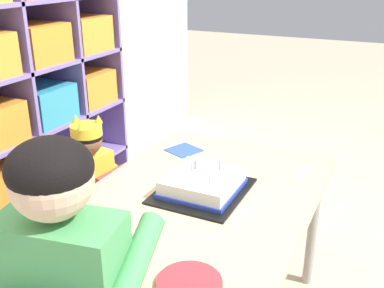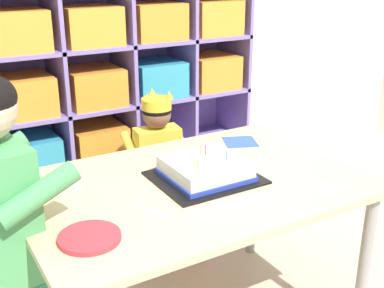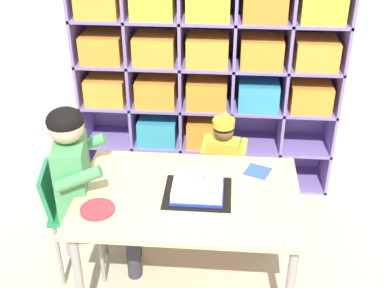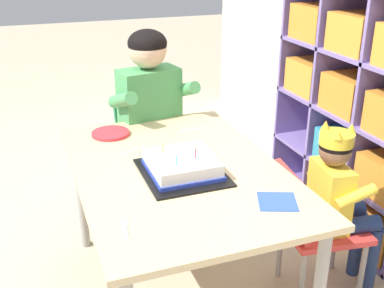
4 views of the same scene
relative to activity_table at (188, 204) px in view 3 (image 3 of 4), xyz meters
name	(u,v)px [view 3 (image 3 of 4)]	position (x,y,z in m)	size (l,w,h in m)	color
ground	(189,281)	(0.00, 0.00, -0.57)	(16.00, 16.00, 0.00)	beige
storage_cubby_shelf	(206,79)	(0.03, 1.12, 0.26)	(1.82, 0.35, 1.58)	#7F6BB2
activity_table	(188,204)	(0.00, 0.00, 0.00)	(1.18, 0.80, 0.64)	#D1B789
classroom_chair_blue	(220,180)	(0.16, 0.55, -0.22)	(0.35, 0.39, 0.61)	red
child_with_crown	(224,153)	(0.18, 0.66, -0.07)	(0.32, 0.32, 0.81)	yellow
classroom_chair_adult_side	(69,208)	(-0.68, 0.05, -0.11)	(0.36, 0.35, 0.72)	#238451
adult_helper_seated	(85,175)	(-0.57, 0.07, 0.11)	(0.46, 0.44, 1.08)	#4C9E5B
birthday_cake_on_tray	(198,189)	(0.05, 0.00, 0.10)	(0.35, 0.31, 0.11)	black
paper_plate_stack	(98,209)	(-0.44, -0.18, 0.08)	(0.18, 0.18, 0.01)	#DB333D
paper_napkin_square	(258,171)	(0.37, 0.24, 0.07)	(0.13, 0.13, 0.00)	#3356B7
fork_scattered_mid_table	(259,233)	(0.36, -0.30, 0.07)	(0.13, 0.03, 0.00)	white
fork_at_table_front_edge	(127,171)	(-0.37, 0.19, 0.07)	(0.02, 0.13, 0.00)	white
fork_beside_plate_stack	(143,205)	(-0.22, -0.12, 0.07)	(0.06, 0.13, 0.00)	white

